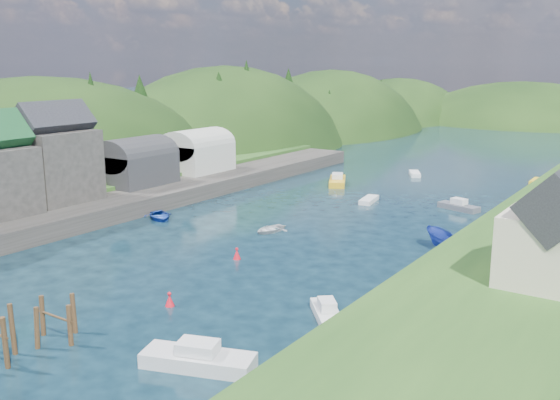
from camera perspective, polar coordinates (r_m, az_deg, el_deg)
The scene contains 10 objects.
ground at distance 82.30m, azimuth 8.62°, elevation 0.04°, with size 600.00×600.00×0.00m, color black.
hillside_left at distance 128.43m, azimuth -4.88°, elevation 0.98°, with size 44.00×245.56×52.00m.
hill_trees at distance 95.48m, azimuth 13.40°, elevation 8.28°, with size 91.21×148.87×12.71m.
quay_left at distance 74.16m, azimuth -19.18°, elevation -1.12°, with size 12.00×110.00×2.00m, color #2D2B28.
terrace_left_grass at distance 79.73m, azimuth -22.22°, elevation -0.25°, with size 12.00×110.00×2.50m, color #234719.
boat_sheds at distance 87.16m, azimuth -10.18°, elevation 4.20°, with size 7.00×21.00×7.50m.
piling_cluster_far at distance 43.39m, azimuth -19.79°, elevation -10.64°, with size 3.37×3.13×3.31m.
channel_buoy_near at distance 47.16m, azimuth -10.06°, elevation -8.98°, with size 0.70×0.70×1.10m.
channel_buoy_far at distance 57.13m, azimuth -3.97°, elevation -4.95°, with size 0.70×0.70×1.10m.
moored_boats at distance 56.62m, azimuth -6.11°, elevation -4.98°, with size 37.24×93.83×2.38m.
Camera 1 is at (34.31, -22.69, 17.63)m, focal length 40.00 mm.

